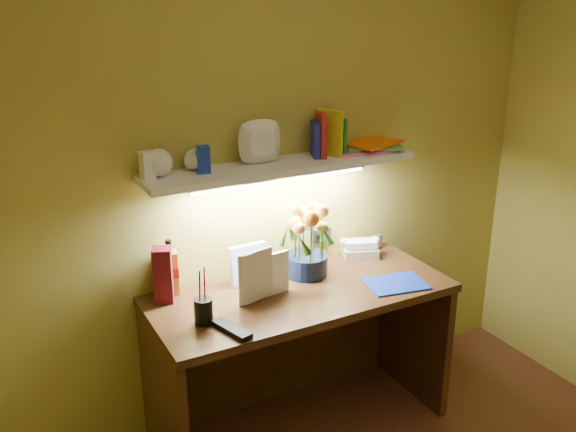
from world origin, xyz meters
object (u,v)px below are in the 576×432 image
object	(u,v)px
desk_clock	(375,242)
whisky_bottle	(170,267)
telephone	(360,247)
desk	(301,361)
flower_bouquet	(307,240)

from	to	relation	value
desk_clock	whisky_bottle	size ratio (longest dim) A/B	0.27
telephone	desk	bearing A→B (deg)	-135.03
flower_bouquet	desk_clock	world-z (taller)	flower_bouquet
desk	desk_clock	distance (m)	0.77
desk	telephone	world-z (taller)	telephone
flower_bouquet	whisky_bottle	xyz separation A→B (m)	(-0.64, 0.11, -0.05)
desk	flower_bouquet	world-z (taller)	flower_bouquet
telephone	whisky_bottle	xyz separation A→B (m)	(-1.00, 0.05, 0.08)
desk	desk_clock	size ratio (longest dim) A/B	20.01
desk	flower_bouquet	size ratio (longest dim) A/B	3.89
telephone	whisky_bottle	size ratio (longest dim) A/B	0.67
flower_bouquet	whisky_bottle	distance (m)	0.66
desk	whisky_bottle	distance (m)	0.78
flower_bouquet	desk_clock	size ratio (longest dim) A/B	5.14
telephone	whisky_bottle	distance (m)	1.00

